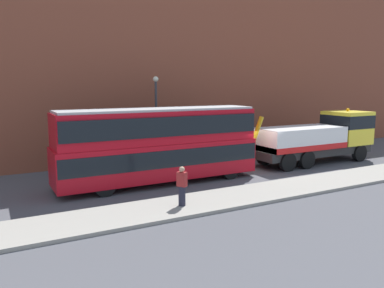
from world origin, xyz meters
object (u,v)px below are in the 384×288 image
at_px(recovery_tow_truck, 319,137).
at_px(double_decker_bus, 159,142).
at_px(street_lamp, 156,113).
at_px(pedestrian_onlooker, 182,187).

xyz_separation_m(recovery_tow_truck, double_decker_bus, (-11.88, -0.00, 0.47)).
distance_m(double_decker_bus, street_lamp, 4.87).
bearing_deg(recovery_tow_truck, pedestrian_onlooker, -160.74).
bearing_deg(pedestrian_onlooker, recovery_tow_truck, -12.94).
relative_size(recovery_tow_truck, double_decker_bus, 0.92).
xyz_separation_m(recovery_tow_truck, street_lamp, (-10.17, 4.38, 1.71)).
relative_size(double_decker_bus, street_lamp, 1.90).
xyz_separation_m(recovery_tow_truck, pedestrian_onlooker, (-12.79, -4.49, -0.77)).
bearing_deg(pedestrian_onlooker, double_decker_bus, 46.24).
distance_m(recovery_tow_truck, double_decker_bus, 11.89).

